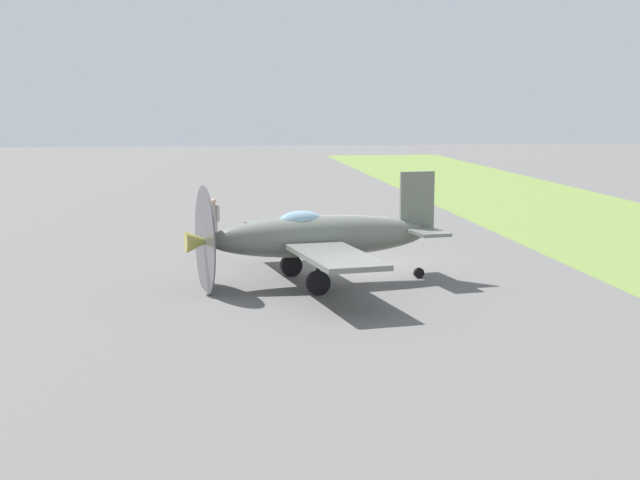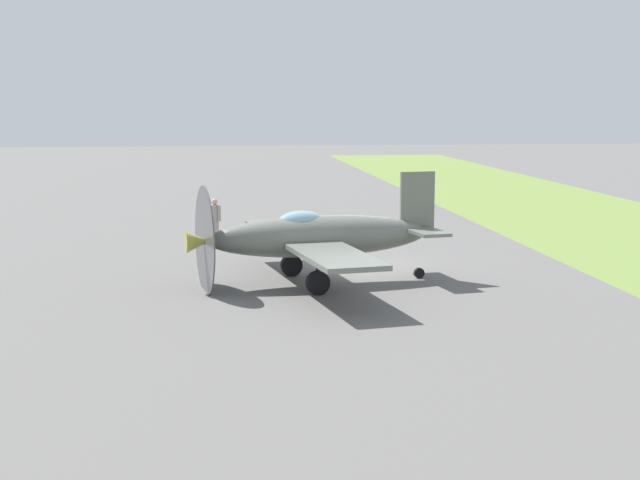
{
  "view_description": "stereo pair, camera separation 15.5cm",
  "coord_description": "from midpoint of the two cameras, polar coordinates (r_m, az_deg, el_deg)",
  "views": [
    {
      "loc": [
        -29.04,
        4.77,
        5.4
      ],
      "look_at": [
        -2.54,
        1.41,
        1.32
      ],
      "focal_mm": 51.7,
      "sensor_mm": 36.0,
      "label": 1
    },
    {
      "loc": [
        -29.05,
        4.62,
        5.4
      ],
      "look_at": [
        -2.54,
        1.41,
        1.32
      ],
      "focal_mm": 51.7,
      "sensor_mm": 36.0,
      "label": 2
    }
  ],
  "objects": [
    {
      "name": "ground_crew_chief",
      "position": [
        34.8,
        -6.74,
        1.22
      ],
      "size": [
        0.49,
        0.46,
        1.73
      ],
      "rotation": [
        0.0,
        0.0,
        3.89
      ],
      "color": "#9E998E",
      "rests_on": "ground"
    },
    {
      "name": "ground_plane",
      "position": [
        29.91,
        1.92,
        -1.71
      ],
      "size": [
        160.0,
        160.0,
        0.0
      ],
      "primitive_type": "plane",
      "color": "#605E5B"
    },
    {
      "name": "airplane_lead",
      "position": [
        26.96,
        -0.48,
        0.22
      ],
      "size": [
        9.64,
        7.68,
        3.41
      ],
      "rotation": [
        0.0,
        0.0,
        0.17
      ],
      "color": "slate",
      "rests_on": "ground"
    }
  ]
}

